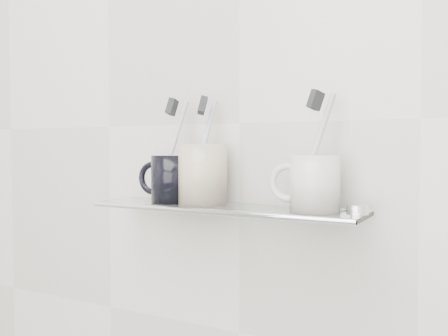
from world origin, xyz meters
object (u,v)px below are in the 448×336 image
Objects in this scene: mug_center at (203,174)px; shelf_glass at (224,208)px; mug_left at (172,179)px; mug_right at (315,183)px.

shelf_glass is at bearing 8.84° from mug_center.
mug_left is 0.97× the size of mug_right.
shelf_glass is at bearing -18.70° from mug_left.
mug_right is at bearing -16.19° from mug_left.
mug_right is at bearing 15.00° from mug_center.
shelf_glass is 0.08m from mug_center.
mug_left is at bearing 168.16° from mug_right.
mug_center is 0.21m from mug_right.
mug_right is at bearing 1.71° from shelf_glass.
mug_left is at bearing -165.00° from mug_center.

